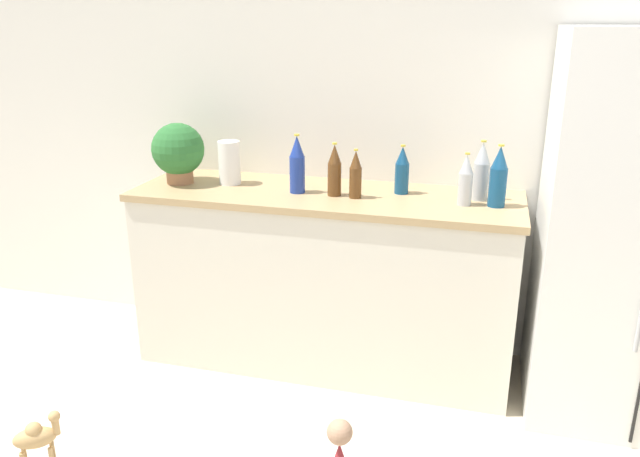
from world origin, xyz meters
TOP-DOWN VIEW (x-y plane):
  - wall_back at (0.00, 2.73)m, footprint 8.00×0.06m
  - back_counter at (-0.41, 2.40)m, footprint 1.95×0.63m
  - potted_plant at (-1.20, 2.38)m, footprint 0.27×0.27m
  - paper_towel_roll at (-0.94, 2.43)m, footprint 0.11×0.11m
  - back_bottle_0 at (0.42, 2.38)m, footprint 0.08×0.08m
  - back_bottle_1 at (-0.35, 2.36)m, footprint 0.07×0.07m
  - back_bottle_2 at (-0.54, 2.36)m, footprint 0.08×0.08m
  - back_bottle_3 at (-0.04, 2.48)m, footprint 0.07×0.07m
  - back_bottle_4 at (0.27, 2.36)m, footprint 0.07×0.07m
  - back_bottle_5 at (0.34, 2.47)m, footprint 0.08×0.08m
  - back_bottle_6 at (-0.24, 2.34)m, footprint 0.06×0.06m
  - camel_figurine_second at (-0.43, 0.31)m, footprint 0.09×0.08m

SIDE VIEW (x-z plane):
  - back_counter at x=-0.41m, z-range 0.00..0.94m
  - camel_figurine_second at x=-0.43m, z-range 0.94..1.06m
  - paper_towel_roll at x=-0.94m, z-range 0.94..1.16m
  - back_bottle_6 at x=-0.24m, z-range 0.93..1.17m
  - back_bottle_3 at x=-0.04m, z-range 0.93..1.18m
  - back_bottle_4 at x=0.27m, z-range 0.93..1.18m
  - back_bottle_1 at x=-0.35m, z-range 0.93..1.19m
  - back_bottle_5 at x=0.34m, z-range 0.93..1.22m
  - back_bottle_0 at x=0.42m, z-range 0.93..1.22m
  - back_bottle_2 at x=-0.54m, z-range 0.93..1.23m
  - potted_plant at x=-1.20m, z-range 0.95..1.27m
  - wall_back at x=0.00m, z-range 0.00..2.55m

